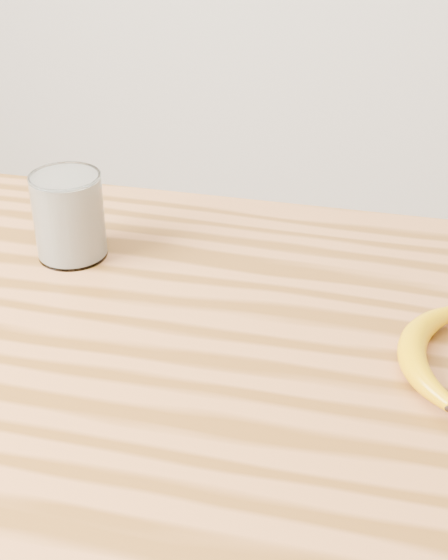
# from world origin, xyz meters

# --- Properties ---
(table) EXTENTS (1.20, 0.80, 0.90)m
(table) POSITION_xyz_m (0.00, 0.00, 0.77)
(table) COLOR #A26434
(table) RESTS_ON ground
(smoothie_glass) EXTENTS (0.09, 0.09, 0.12)m
(smoothie_glass) POSITION_xyz_m (-0.20, 0.18, 0.96)
(smoothie_glass) COLOR white
(smoothie_glass) RESTS_ON table
(banana) EXTENTS (0.11, 0.26, 0.03)m
(banana) POSITION_xyz_m (0.24, 0.05, 0.92)
(banana) COLOR #CA8F00
(banana) RESTS_ON table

